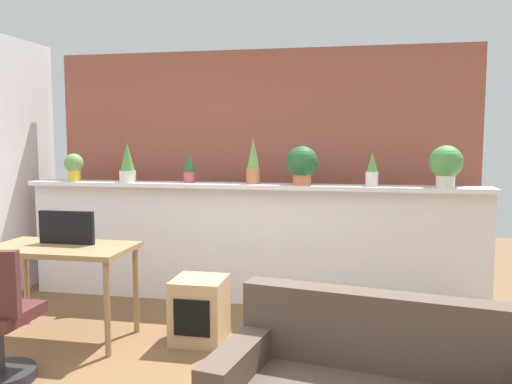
{
  "coord_description": "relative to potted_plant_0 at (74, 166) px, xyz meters",
  "views": [
    {
      "loc": [
        1.05,
        -2.88,
        1.59
      ],
      "look_at": [
        0.25,
        1.11,
        1.17
      ],
      "focal_mm": 37.01,
      "sensor_mm": 36.0,
      "label": 1
    }
  ],
  "objects": [
    {
      "name": "potted_plant_0",
      "position": [
        0.0,
        0.0,
        0.0
      ],
      "size": [
        0.19,
        0.19,
        0.28
      ],
      "color": "gold",
      "rests_on": "plant_shelf"
    },
    {
      "name": "potted_plant_5",
      "position": [
        2.92,
        0.03,
        -0.01
      ],
      "size": [
        0.11,
        0.11,
        0.31
      ],
      "color": "silver",
      "rests_on": "plant_shelf"
    },
    {
      "name": "potted_plant_3",
      "position": [
        1.82,
        0.05,
        0.05
      ],
      "size": [
        0.13,
        0.13,
        0.43
      ],
      "color": "#C66B42",
      "rests_on": "plant_shelf"
    },
    {
      "name": "potted_plant_2",
      "position": [
        1.19,
        0.06,
        -0.01
      ],
      "size": [
        0.11,
        0.11,
        0.3
      ],
      "color": "#B7474C",
      "rests_on": "plant_shelf"
    },
    {
      "name": "potted_plant_6",
      "position": [
        3.54,
        0.0,
        0.05
      ],
      "size": [
        0.29,
        0.29,
        0.37
      ],
      "color": "silver",
      "rests_on": "plant_shelf"
    },
    {
      "name": "tv_monitor",
      "position": [
        0.53,
        -1.05,
        -0.43
      ],
      "size": [
        0.46,
        0.04,
        0.26
      ],
      "primitive_type": "cube",
      "color": "black",
      "rests_on": "desk"
    },
    {
      "name": "brick_wall_behind",
      "position": [
        1.77,
        0.67,
        -0.06
      ],
      "size": [
        4.41,
        0.1,
        2.5
      ],
      "primitive_type": "cube",
      "color": "#9E5442",
      "rests_on": "ground"
    },
    {
      "name": "divider_wall",
      "position": [
        1.77,
        0.07,
        -0.75
      ],
      "size": [
        4.41,
        0.16,
        1.12
      ],
      "primitive_type": "cube",
      "color": "white",
      "rests_on": "ground"
    },
    {
      "name": "desk",
      "position": [
        0.53,
        -1.13,
        -0.65
      ],
      "size": [
        1.1,
        0.6,
        0.75
      ],
      "color": "#99754C",
      "rests_on": "ground"
    },
    {
      "name": "plant_shelf",
      "position": [
        1.77,
        0.03,
        -0.18
      ],
      "size": [
        4.41,
        0.3,
        0.04
      ],
      "primitive_type": "cube",
      "color": "white",
      "rests_on": "divider_wall"
    },
    {
      "name": "potted_plant_4",
      "position": [
        2.29,
        0.0,
        0.04
      ],
      "size": [
        0.29,
        0.29,
        0.36
      ],
      "color": "#C66B42",
      "rests_on": "plant_shelf"
    },
    {
      "name": "side_cube_shelf",
      "position": [
        1.6,
        -0.97,
        -1.06
      ],
      "size": [
        0.4,
        0.41,
        0.5
      ],
      "color": "tan",
      "rests_on": "ground"
    },
    {
      "name": "potted_plant_1",
      "position": [
        0.58,
        -0.01,
        0.03
      ],
      "size": [
        0.16,
        0.16,
        0.38
      ],
      "color": "silver",
      "rests_on": "plant_shelf"
    }
  ]
}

